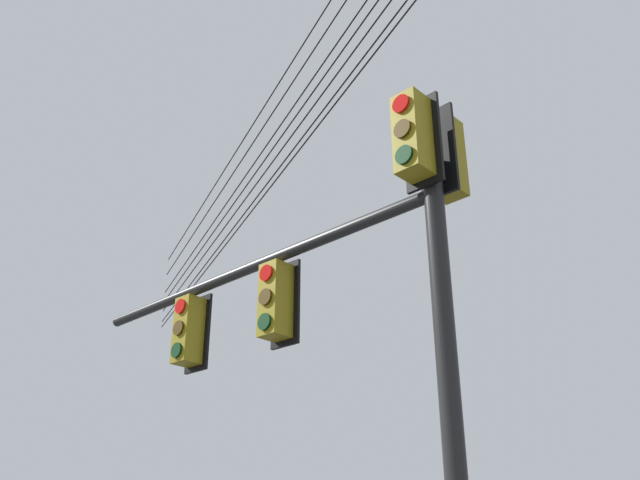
{
  "coord_description": "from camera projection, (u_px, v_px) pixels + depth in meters",
  "views": [
    {
      "loc": [
        6.51,
        -1.05,
        2.08
      ],
      "look_at": [
        -0.59,
        -0.25,
        5.4
      ],
      "focal_mm": 38.81,
      "sensor_mm": 36.0,
      "label": 1
    }
  ],
  "objects": [
    {
      "name": "overhead_wire_span",
      "position": [
        370.0,
        5.0,
        9.28
      ],
      "size": [
        23.74,
        7.56,
        2.1
      ],
      "color": "black"
    },
    {
      "name": "signal_mast_assembly",
      "position": [
        339.0,
        297.0,
        7.39
      ],
      "size": [
        4.99,
        4.26,
        6.47
      ],
      "color": "black",
      "rests_on": "ground"
    }
  ]
}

